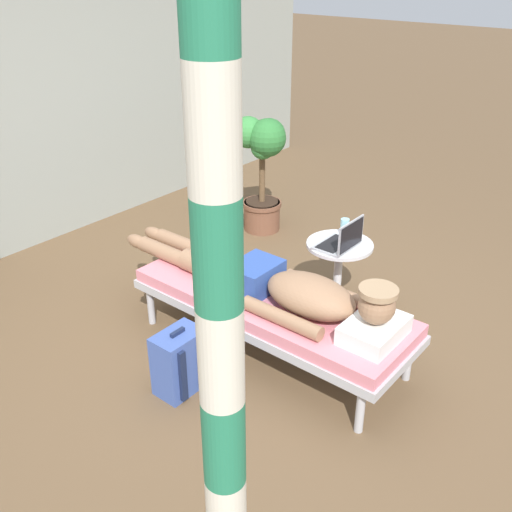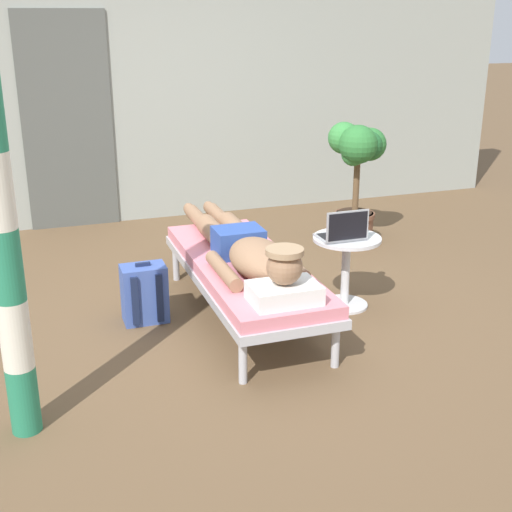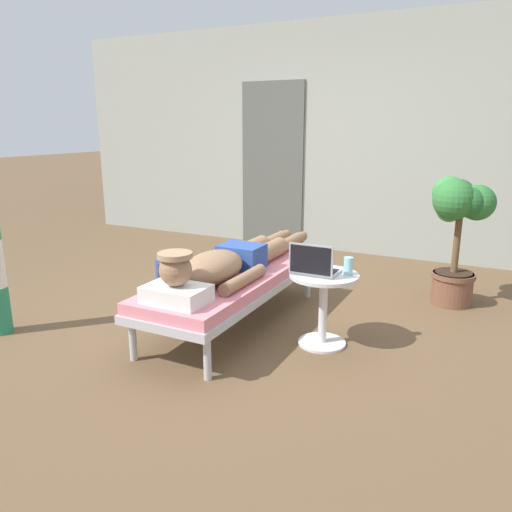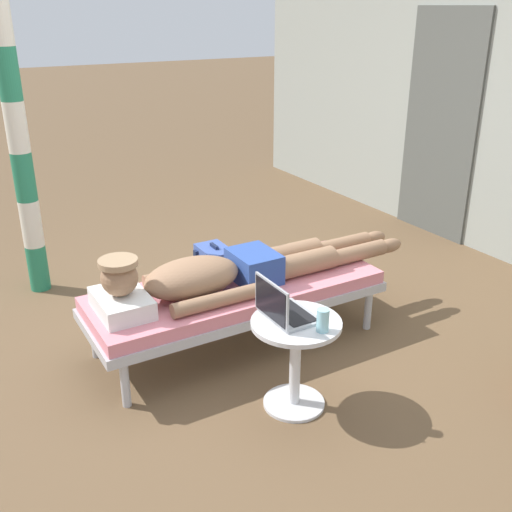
{
  "view_description": "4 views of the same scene",
  "coord_description": "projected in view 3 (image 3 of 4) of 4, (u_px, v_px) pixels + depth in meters",
  "views": [
    {
      "loc": [
        -2.54,
        -2.07,
        2.37
      ],
      "look_at": [
        0.07,
        0.07,
        0.62
      ],
      "focal_mm": 41.18,
      "sensor_mm": 36.0,
      "label": 1
    },
    {
      "loc": [
        -1.35,
        -4.27,
        2.02
      ],
      "look_at": [
        0.07,
        -0.18,
        0.47
      ],
      "focal_mm": 48.35,
      "sensor_mm": 36.0,
      "label": 2
    },
    {
      "loc": [
        1.81,
        -3.28,
        1.52
      ],
      "look_at": [
        0.2,
        -0.09,
        0.57
      ],
      "focal_mm": 34.84,
      "sensor_mm": 36.0,
      "label": 3
    },
    {
      "loc": [
        3.02,
        -1.71,
        2.04
      ],
      "look_at": [
        -0.22,
        0.18,
        0.46
      ],
      "focal_mm": 42.0,
      "sensor_mm": 36.0,
      "label": 4
    }
  ],
  "objects": [
    {
      "name": "ground_plane",
      "position": [
        239.0,
        319.0,
        4.01
      ],
      "size": [
        40.0,
        40.0,
        0.0
      ],
      "primitive_type": "plane",
      "color": "brown"
    },
    {
      "name": "backpack",
      "position": [
        178.0,
        282.0,
        4.31
      ],
      "size": [
        0.3,
        0.26,
        0.42
      ],
      "color": "#3F59A5",
      "rests_on": "ground"
    },
    {
      "name": "lounge_chair",
      "position": [
        234.0,
        282.0,
        3.83
      ],
      "size": [
        0.68,
        1.9,
        0.42
      ],
      "color": "#B7B7BC",
      "rests_on": "ground"
    },
    {
      "name": "house_door_panel",
      "position": [
        272.0,
        165.0,
        6.31
      ],
      "size": [
        0.84,
        0.03,
        2.04
      ],
      "primitive_type": "cube",
      "color": "#545651",
      "rests_on": "ground"
    },
    {
      "name": "side_table",
      "position": [
        323.0,
        297.0,
        3.46
      ],
      "size": [
        0.48,
        0.48,
        0.52
      ],
      "color": "silver",
      "rests_on": "ground"
    },
    {
      "name": "drink_glass",
      "position": [
        348.0,
        266.0,
        3.39
      ],
      "size": [
        0.06,
        0.06,
        0.12
      ],
      "primitive_type": "cylinder",
      "color": "#99D8E5",
      "rests_on": "side_table"
    },
    {
      "name": "house_wall_back",
      "position": [
        345.0,
        139.0,
        5.93
      ],
      "size": [
        7.6,
        0.2,
        2.7
      ],
      "primitive_type": "cube",
      "color": "#999E93",
      "rests_on": "ground"
    },
    {
      "name": "laptop",
      "position": [
        314.0,
        266.0,
        3.38
      ],
      "size": [
        0.31,
        0.24,
        0.23
      ],
      "color": "#A5A8AD",
      "rests_on": "side_table"
    },
    {
      "name": "potted_plant",
      "position": [
        459.0,
        218.0,
        4.16
      ],
      "size": [
        0.52,
        0.54,
        1.1
      ],
      "color": "brown",
      "rests_on": "ground"
    },
    {
      "name": "person_reclining",
      "position": [
        229.0,
        262.0,
        3.72
      ],
      "size": [
        0.53,
        2.17,
        0.33
      ],
      "color": "white",
      "rests_on": "lounge_chair"
    }
  ]
}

